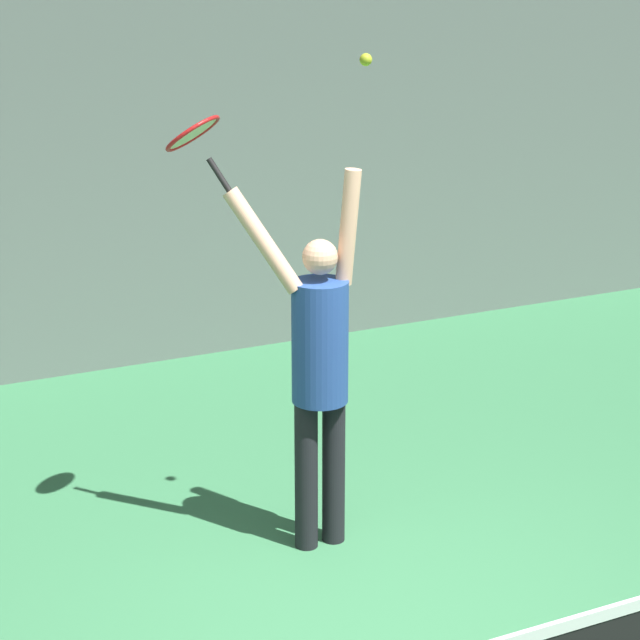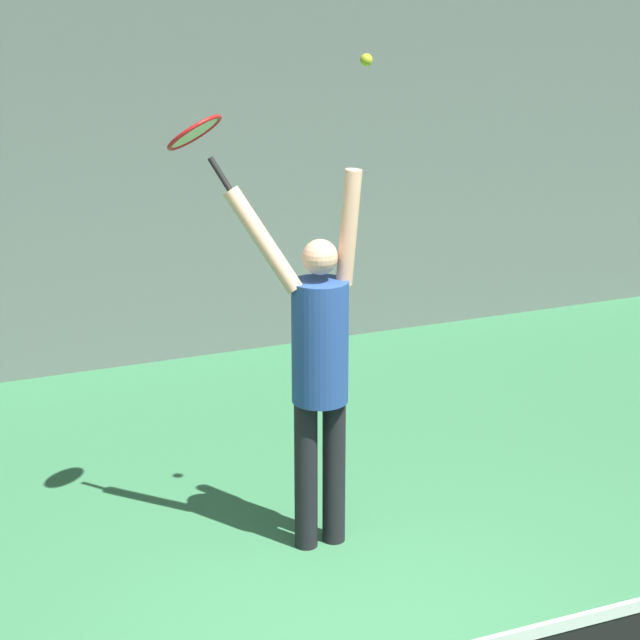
# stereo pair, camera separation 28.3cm
# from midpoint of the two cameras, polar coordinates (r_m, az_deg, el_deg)

# --- Properties ---
(back_wall) EXTENTS (18.00, 0.10, 5.00)m
(back_wall) POSITION_cam_midpoint_polar(r_m,az_deg,el_deg) (9.09, -11.76, 12.77)
(back_wall) COLOR slate
(back_wall) RESTS_ON ground_plane
(tennis_player) EXTENTS (0.71, 0.44, 2.15)m
(tennis_player) POSITION_cam_midpoint_polar(r_m,az_deg,el_deg) (6.28, -1.35, -2.15)
(tennis_player) COLOR black
(tennis_player) RESTS_ON ground_plane
(tennis_racket) EXTENTS (0.43, 0.43, 0.40)m
(tennis_racket) POSITION_cam_midpoint_polar(r_m,az_deg,el_deg) (6.12, -7.53, 8.94)
(tennis_racket) COLOR black
(tennis_ball) EXTENTS (0.06, 0.06, 0.06)m
(tennis_ball) POSITION_cam_midpoint_polar(r_m,az_deg,el_deg) (5.98, 0.89, 12.69)
(tennis_ball) COLOR #CCDB2D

